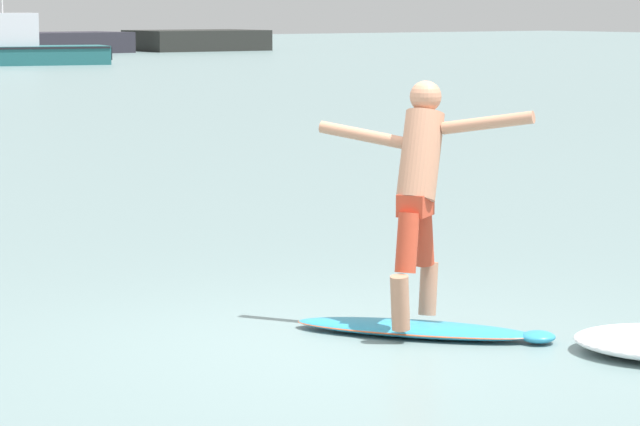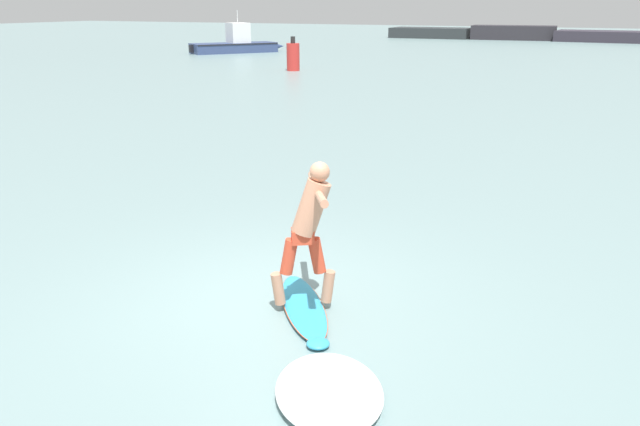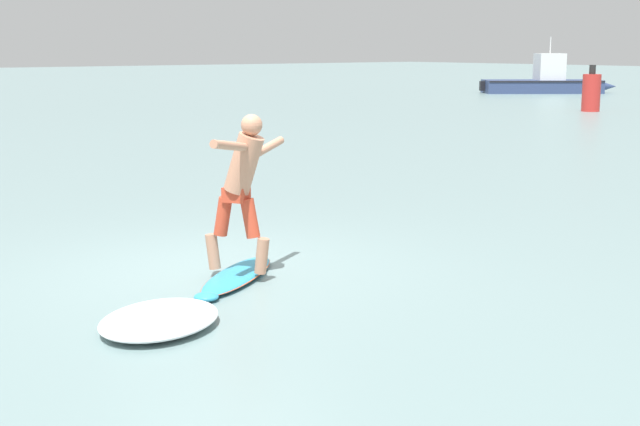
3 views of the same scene
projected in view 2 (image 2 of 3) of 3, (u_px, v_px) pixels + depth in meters
name	position (u px, v px, depth m)	size (l,w,h in m)	color
ground_plane	(271.00, 297.00, 7.83)	(200.00, 200.00, 0.00)	gray
surfboard	(304.00, 307.00, 7.47)	(1.43, 1.75, 0.23)	#3099C1
surfer	(310.00, 222.00, 7.17)	(0.96, 1.45, 1.73)	tan
small_boat_offshore	(236.00, 44.00, 46.67)	(5.54, 6.68, 3.05)	navy
channel_marker_buoy	(293.00, 57.00, 34.00)	(0.71, 0.71, 1.81)	red
wave_foam_at_tail	(329.00, 391.00, 5.79)	(1.55, 1.65, 0.17)	white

